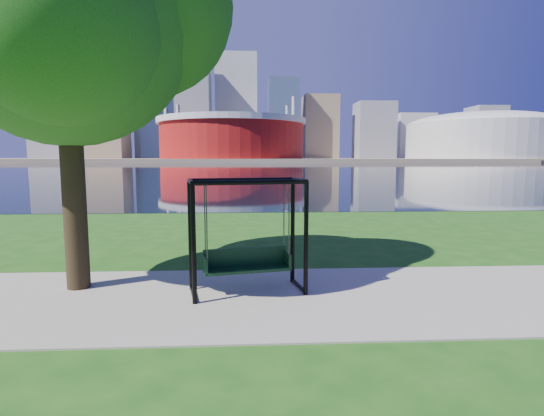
{
  "coord_description": "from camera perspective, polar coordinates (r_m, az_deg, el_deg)",
  "views": [
    {
      "loc": [
        -0.56,
        -8.21,
        2.64
      ],
      "look_at": [
        -0.11,
        0.0,
        1.66
      ],
      "focal_mm": 28.0,
      "sensor_mm": 36.0,
      "label": 1
    }
  ],
  "objects": [
    {
      "name": "path",
      "position": [
        8.16,
        1.0,
        -11.97
      ],
      "size": [
        120.0,
        4.0,
        0.03
      ],
      "primitive_type": "cube",
      "color": "#9E937F",
      "rests_on": "ground"
    },
    {
      "name": "ground",
      "position": [
        8.64,
        0.76,
        -11.0
      ],
      "size": [
        900.0,
        900.0,
        0.0
      ],
      "primitive_type": "plane",
      "color": "#1E5114",
      "rests_on": "ground"
    },
    {
      "name": "arena",
      "position": [
        278.75,
        26.33,
        8.83
      ],
      "size": [
        84.0,
        84.0,
        26.56
      ],
      "color": "beige",
      "rests_on": "far_bank"
    },
    {
      "name": "stadium",
      "position": [
        243.67,
        -5.4,
        9.51
      ],
      "size": [
        83.0,
        83.0,
        32.0
      ],
      "color": "maroon",
      "rests_on": "far_bank"
    },
    {
      "name": "park_tree",
      "position": [
        9.69,
        -26.4,
        22.91
      ],
      "size": [
        6.31,
        5.7,
        7.83
      ],
      "color": "black",
      "rests_on": "ground"
    },
    {
      "name": "skyline",
      "position": [
        329.31,
        -3.83,
        12.59
      ],
      "size": [
        392.0,
        66.0,
        96.5
      ],
      "color": "gray",
      "rests_on": "far_bank"
    },
    {
      "name": "far_bank",
      "position": [
        314.21,
        -3.02,
        6.5
      ],
      "size": [
        900.0,
        228.0,
        2.0
      ],
      "primitive_type": "cube",
      "color": "#937F60",
      "rests_on": "ground"
    },
    {
      "name": "swing",
      "position": [
        8.24,
        -3.39,
        -4.12
      ],
      "size": [
        2.33,
        1.36,
        2.24
      ],
      "rotation": [
        0.0,
        0.0,
        0.2
      ],
      "color": "black",
      "rests_on": "ground"
    },
    {
      "name": "river",
      "position": [
        110.24,
        -2.83,
        5.43
      ],
      "size": [
        900.0,
        180.0,
        0.02
      ],
      "primitive_type": "cube",
      "color": "black",
      "rests_on": "ground"
    }
  ]
}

